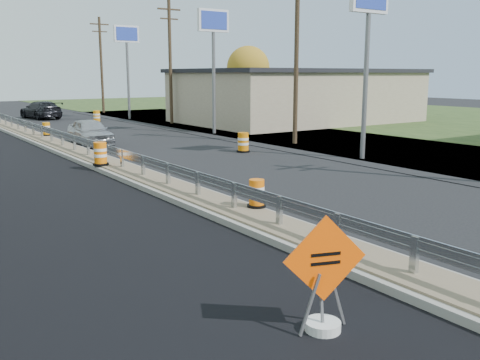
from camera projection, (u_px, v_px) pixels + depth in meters
ground at (198, 202)px, 16.47m from camera, size 140.00×140.00×0.00m
grass_verge_far at (470, 125)px, 41.21m from camera, size 40.00×120.00×0.03m
median at (104, 163)px, 22.92m from camera, size 1.60×55.00×0.23m
guardrail at (96, 146)px, 23.61m from camera, size 0.10×46.15×0.72m
retail_building_near at (297, 95)px, 43.88m from camera, size 18.50×12.50×4.27m
pylon_sign_south at (369, 14)px, 23.47m from camera, size 2.20×0.30×7.90m
pylon_sign_mid at (213, 32)px, 33.98m from camera, size 2.20×0.30×7.90m
pylon_sign_north at (127, 43)px, 45.30m from camera, size 2.20×0.30×7.90m
utility_pole_smid at (296, 54)px, 29.17m from camera, size 1.90×0.26×9.40m
utility_pole_nmid at (170, 60)px, 41.30m from camera, size 1.90×0.26×9.40m
utility_pole_north at (101, 63)px, 53.43m from camera, size 1.90×0.26×9.40m
tree_far_yellow at (248, 68)px, 57.52m from camera, size 4.62×4.62×6.86m
caution_sign at (323, 303)px, 8.08m from camera, size 1.27×0.55×1.83m
barrel_median_near at (257, 194)px, 14.80m from camera, size 0.53×0.53×0.78m
barrel_median_mid at (100, 154)px, 21.62m from camera, size 0.64×0.64×0.93m
barrel_median_far at (46, 129)px, 32.08m from camera, size 0.54×0.54×0.79m
barrel_shoulder_near at (243, 143)px, 26.83m from camera, size 0.67×0.67×0.99m
barrel_shoulder_far at (97, 117)px, 43.25m from camera, size 0.66×0.66×0.97m
car_silver at (90, 132)px, 29.55m from camera, size 1.87×4.31×1.45m
car_dark_far at (41, 110)px, 47.02m from camera, size 2.84×5.54×1.54m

